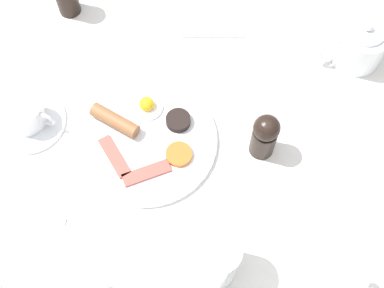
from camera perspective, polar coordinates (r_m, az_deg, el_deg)
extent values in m
plane|color=#70665B|center=(1.80, 0.00, -10.17)|extent=(8.00, 8.00, 0.00)
cube|color=silver|center=(1.11, 0.00, -0.75)|extent=(0.99, 1.08, 0.03)
cylinder|color=brown|center=(1.72, -16.40, 8.10)|extent=(0.04, 0.04, 0.71)
cylinder|color=brown|center=(1.72, 16.87, 7.69)|extent=(0.04, 0.04, 0.71)
cylinder|color=white|center=(1.10, -4.81, 0.37)|extent=(0.29, 0.29, 0.01)
cylinder|color=white|center=(1.13, -4.81, 4.00)|extent=(0.07, 0.07, 0.00)
sphere|color=yellow|center=(1.12, -4.86, 4.28)|extent=(0.03, 0.03, 0.03)
cylinder|color=brown|center=(1.11, -8.24, 2.50)|extent=(0.08, 0.11, 0.03)
cube|color=#B74C42|center=(1.09, -8.28, -1.31)|extent=(0.10, 0.07, 0.01)
cube|color=#B74C42|center=(1.06, -4.87, -3.09)|extent=(0.06, 0.10, 0.01)
cylinder|color=#D16023|center=(1.07, -1.41, -1.11)|extent=(0.05, 0.05, 0.01)
cylinder|color=black|center=(1.10, -1.48, 2.53)|extent=(0.05, 0.05, 0.02)
cylinder|color=white|center=(1.23, 17.50, 10.06)|extent=(0.11, 0.11, 0.09)
cylinder|color=white|center=(1.19, 18.17, 11.41)|extent=(0.08, 0.08, 0.01)
sphere|color=white|center=(1.18, 18.35, 11.78)|extent=(0.02, 0.02, 0.02)
torus|color=white|center=(1.20, 14.88, 9.70)|extent=(0.03, 0.07, 0.07)
cylinder|color=white|center=(1.17, -16.95, 2.32)|extent=(0.15, 0.15, 0.01)
cylinder|color=white|center=(1.14, -17.39, 3.07)|extent=(0.08, 0.08, 0.06)
cylinder|color=brown|center=(1.15, -17.27, 2.88)|extent=(0.07, 0.07, 0.04)
torus|color=white|center=(1.13, -15.49, 2.58)|extent=(0.02, 0.05, 0.04)
cylinder|color=white|center=(0.96, 2.58, -12.12)|extent=(0.08, 0.08, 0.14)
cylinder|color=black|center=(1.07, 7.60, 0.16)|extent=(0.05, 0.05, 0.08)
sphere|color=black|center=(1.02, 7.99, 1.51)|extent=(0.05, 0.05, 0.05)
cube|color=silver|center=(1.09, 15.41, -5.68)|extent=(0.03, 0.19, 0.00)
cube|color=silver|center=(1.10, -18.68, -7.18)|extent=(0.04, 0.21, 0.00)
cube|color=silver|center=(1.24, 2.20, 11.55)|extent=(0.02, 0.15, 0.00)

